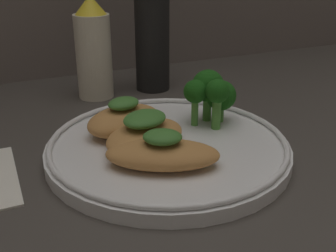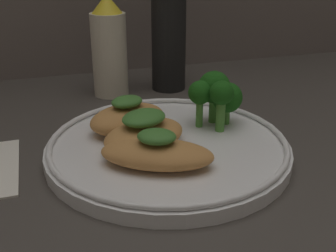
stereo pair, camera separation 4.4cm
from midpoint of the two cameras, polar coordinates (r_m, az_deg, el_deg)
The scene contains 8 objects.
ground_plane at distance 45.79cm, azimuth 2.76°, elevation -4.53°, with size 180.00×180.00×1.00cm, color #3D3833.
plate at distance 45.10cm, azimuth 2.80°, elevation -2.87°, with size 25.95×25.95×2.00cm.
grilled_meat_front at distance 39.91cm, azimuth 1.65°, elevation -3.69°, with size 12.08×9.43×3.70cm.
grilled_meat_middle at distance 43.58cm, azimuth -0.40°, elevation -0.94°, with size 11.06×9.69×3.97cm.
grilled_meat_back at distance 47.26cm, azimuth -2.85°, elevation 1.10°, with size 10.43×8.74×4.10cm.
broccoli_bunch at distance 48.70cm, azimuth 9.28°, elevation 4.31°, with size 6.45×5.88×6.23cm.
sauce_bottle at distance 62.07cm, azimuth -5.94°, elevation 10.40°, with size 5.09×5.09×14.61cm.
pepper_grinder at distance 64.23cm, azimuth 2.10°, elevation 11.98°, with size 5.16×5.16×17.97cm.
Camera 2 is at (-12.30, -38.49, 21.15)cm, focal length 45.00 mm.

